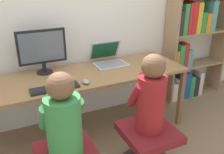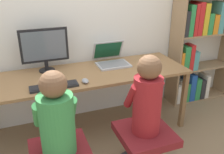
% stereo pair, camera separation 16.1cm
% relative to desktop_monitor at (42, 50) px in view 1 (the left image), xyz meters
% --- Properties ---
extents(ground_plane, '(14.00, 14.00, 0.00)m').
position_rel_desktop_monitor_xyz_m(ground_plane, '(0.38, -0.56, -0.98)').
color(ground_plane, '#846B4C').
extents(wall_back, '(10.00, 0.05, 2.60)m').
position_rel_desktop_monitor_xyz_m(wall_back, '(0.38, 0.21, 0.32)').
color(wall_back, silver).
rests_on(wall_back, ground_plane).
extents(desk, '(2.18, 0.70, 0.72)m').
position_rel_desktop_monitor_xyz_m(desk, '(0.38, -0.21, -0.32)').
color(desk, olive).
rests_on(desk, ground_plane).
extents(desktop_monitor, '(0.49, 0.17, 0.46)m').
position_rel_desktop_monitor_xyz_m(desktop_monitor, '(0.00, 0.00, 0.00)').
color(desktop_monitor, black).
rests_on(desktop_monitor, desk).
extents(laptop, '(0.36, 0.37, 0.25)m').
position_rel_desktop_monitor_xyz_m(laptop, '(0.73, -0.04, -0.20)').
color(laptop, '#B7B7BC').
rests_on(laptop, desk).
extents(keyboard, '(0.45, 0.13, 0.03)m').
position_rel_desktop_monitor_xyz_m(keyboard, '(0.01, -0.44, -0.24)').
color(keyboard, '#232326').
rests_on(keyboard, desk).
extents(computer_mouse_by_keyboard, '(0.06, 0.11, 0.04)m').
position_rel_desktop_monitor_xyz_m(computer_mouse_by_keyboard, '(0.31, -0.44, -0.23)').
color(computer_mouse_by_keyboard, '#99999E').
rests_on(computer_mouse_by_keyboard, desk).
extents(office_chair_right, '(0.55, 0.55, 0.45)m').
position_rel_desktop_monitor_xyz_m(office_chair_right, '(0.68, -1.01, -0.73)').
color(office_chair_right, '#262628').
rests_on(office_chair_right, ground_plane).
extents(person_at_monitor, '(0.32, 0.30, 0.67)m').
position_rel_desktop_monitor_xyz_m(person_at_monitor, '(-0.06, -1.00, -0.23)').
color(person_at_monitor, '#388C47').
rests_on(person_at_monitor, office_chair_left).
extents(person_at_laptop, '(0.29, 0.29, 0.69)m').
position_rel_desktop_monitor_xyz_m(person_at_laptop, '(0.68, -1.00, -0.20)').
color(person_at_laptop, maroon).
rests_on(person_at_laptop, office_chair_right).
extents(bookshelf, '(0.90, 0.28, 1.90)m').
position_rel_desktop_monitor_xyz_m(bookshelf, '(1.97, 0.01, -0.10)').
color(bookshelf, '#997A56').
rests_on(bookshelf, ground_plane).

